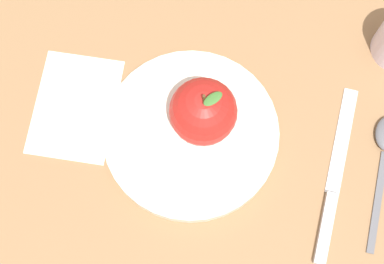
# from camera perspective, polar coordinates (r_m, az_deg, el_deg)

# --- Properties ---
(ground_plane) EXTENTS (2.40, 2.40, 0.00)m
(ground_plane) POSITION_cam_1_polar(r_m,az_deg,el_deg) (0.73, 3.57, -0.69)
(ground_plane) COLOR olive
(dinner_plate) EXTENTS (0.22, 0.22, 0.02)m
(dinner_plate) POSITION_cam_1_polar(r_m,az_deg,el_deg) (0.72, 0.00, -0.19)
(dinner_plate) COLOR silver
(dinner_plate) RESTS_ON ground_plane
(apple) EXTENTS (0.08, 0.08, 0.10)m
(apple) POSITION_cam_1_polar(r_m,az_deg,el_deg) (0.68, 1.25, 2.02)
(apple) COLOR #B21E19
(apple) RESTS_ON dinner_plate
(knife) EXTENTS (0.02, 0.23, 0.01)m
(knife) POSITION_cam_1_polar(r_m,az_deg,el_deg) (0.73, 14.02, -5.62)
(knife) COLOR silver
(knife) RESTS_ON ground_plane
(linen_napkin) EXTENTS (0.11, 0.15, 0.00)m
(linen_napkin) POSITION_cam_1_polar(r_m,az_deg,el_deg) (0.76, -11.54, 2.39)
(linen_napkin) COLOR silver
(linen_napkin) RESTS_ON ground_plane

